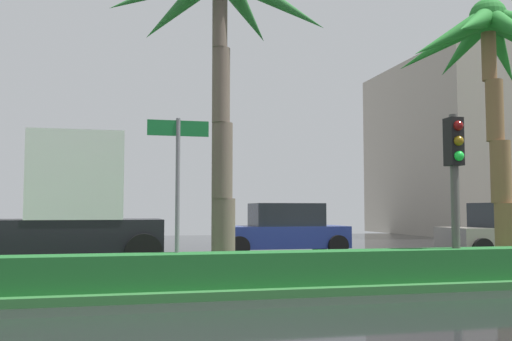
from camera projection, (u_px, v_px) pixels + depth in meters
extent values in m
cube|color=black|center=(199.00, 282.00, 12.23)|extent=(90.00, 42.00, 0.10)
cube|color=#2D6B33|center=(205.00, 282.00, 11.27)|extent=(85.50, 4.00, 0.15)
cube|color=#1E6028|center=(217.00, 270.00, 9.94)|extent=(76.50, 0.70, 0.60)
cylinder|color=brown|center=(223.00, 237.00, 11.82)|extent=(0.50, 0.50, 1.59)
cylinder|color=brown|center=(222.00, 161.00, 11.88)|extent=(0.44, 0.44, 1.59)
cylinder|color=brown|center=(221.00, 85.00, 11.94)|extent=(0.38, 0.38, 1.59)
cylinder|color=brown|center=(220.00, 11.00, 12.00)|extent=(0.32, 0.32, 1.59)
cone|color=#2A6D31|center=(273.00, 0.00, 12.24)|extent=(2.58, 0.67, 1.63)
cone|color=#2A6D31|center=(244.00, 9.00, 13.14)|extent=(2.02, 2.42, 1.42)
cone|color=#2A6D31|center=(181.00, 6.00, 12.75)|extent=(2.05, 2.37, 1.55)
cylinder|color=brown|center=(507.00, 235.00, 13.62)|extent=(0.55, 0.55, 1.52)
cylinder|color=brown|center=(501.00, 172.00, 13.77)|extent=(0.49, 0.49, 1.52)
cylinder|color=brown|center=(495.00, 110.00, 13.92)|extent=(0.42, 0.42, 1.52)
cylinder|color=brown|center=(489.00, 50.00, 14.07)|extent=(0.35, 0.35, 1.52)
sphere|color=#257A2C|center=(488.00, 17.00, 14.13)|extent=(0.90, 0.90, 0.90)
cone|color=#257A2C|center=(501.00, 52.00, 14.89)|extent=(2.24, 1.88, 1.79)
cone|color=#257A2C|center=(463.00, 48.00, 15.21)|extent=(0.65, 2.51, 1.47)
cone|color=#257A2C|center=(442.00, 44.00, 14.59)|extent=(2.24, 2.02, 1.59)
cone|color=#257A2C|center=(452.00, 35.00, 13.75)|extent=(2.48, 0.78, 1.65)
cone|color=#257A2C|center=(475.00, 23.00, 13.19)|extent=(2.28, 2.02, 1.44)
cylinder|color=#4C4C47|center=(455.00, 196.00, 11.19)|extent=(0.16, 0.16, 3.26)
cube|color=black|center=(454.00, 142.00, 11.27)|extent=(0.28, 0.32, 0.96)
sphere|color=maroon|center=(458.00, 126.00, 11.12)|extent=(0.20, 0.20, 0.20)
sphere|color=#7F600F|center=(459.00, 141.00, 11.10)|extent=(0.20, 0.20, 0.20)
sphere|color=#1EEA3F|center=(459.00, 156.00, 11.08)|extent=(0.20, 0.20, 0.20)
cylinder|color=slate|center=(178.00, 202.00, 10.07)|extent=(0.08, 0.08, 3.00)
cube|color=#146B2D|center=(178.00, 128.00, 10.16)|extent=(1.10, 0.03, 0.28)
cube|color=black|center=(34.00, 237.00, 14.40)|extent=(6.40, 2.30, 0.90)
cube|color=silver|center=(78.00, 177.00, 14.75)|extent=(2.30, 2.35, 2.20)
cylinder|color=black|center=(144.00, 252.00, 13.87)|extent=(0.92, 0.30, 0.92)
cylinder|color=black|center=(140.00, 246.00, 16.14)|extent=(0.92, 0.30, 0.92)
cube|color=navy|center=(282.00, 237.00, 18.96)|extent=(4.30, 1.76, 0.72)
cube|color=#1E2328|center=(286.00, 215.00, 19.04)|extent=(2.30, 1.58, 0.76)
cylinder|color=black|center=(239.00, 247.00, 17.68)|extent=(0.68, 0.22, 0.68)
cylinder|color=black|center=(228.00, 244.00, 19.43)|extent=(0.68, 0.22, 0.68)
cylinder|color=black|center=(338.00, 245.00, 18.45)|extent=(0.68, 0.22, 0.68)
cylinder|color=black|center=(319.00, 242.00, 20.19)|extent=(0.68, 0.22, 0.68)
cube|color=gray|center=(510.00, 239.00, 17.73)|extent=(4.30, 1.76, 0.72)
cylinder|color=black|center=(482.00, 250.00, 16.46)|extent=(0.68, 0.22, 0.68)
cylinder|color=black|center=(448.00, 246.00, 18.20)|extent=(0.68, 0.22, 0.68)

